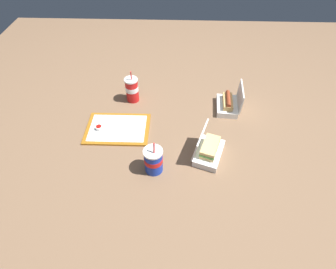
# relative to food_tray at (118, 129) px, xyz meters

# --- Properties ---
(ground_plane) EXTENTS (3.20, 3.20, 0.00)m
(ground_plane) POSITION_rel_food_tray_xyz_m (0.32, -0.05, -0.01)
(ground_plane) COLOR brown
(food_tray) EXTENTS (0.37, 0.26, 0.01)m
(food_tray) POSITION_rel_food_tray_xyz_m (0.00, 0.00, 0.00)
(food_tray) COLOR #A56619
(food_tray) RESTS_ON ground_plane
(ketchup_cup) EXTENTS (0.04, 0.04, 0.02)m
(ketchup_cup) POSITION_rel_food_tray_xyz_m (-0.10, -0.02, 0.02)
(ketchup_cup) COLOR white
(ketchup_cup) RESTS_ON food_tray
(napkin_stack) EXTENTS (0.12, 0.12, 0.00)m
(napkin_stack) POSITION_rel_food_tray_xyz_m (-0.07, -0.05, 0.01)
(napkin_stack) COLOR white
(napkin_stack) RESTS_ON food_tray
(plastic_fork) EXTENTS (0.11, 0.04, 0.00)m
(plastic_fork) POSITION_rel_food_tray_xyz_m (-0.01, 0.06, 0.01)
(plastic_fork) COLOR white
(plastic_fork) RESTS_ON food_tray
(clamshell_hotdog_front) EXTENTS (0.15, 0.20, 0.17)m
(clamshell_hotdog_front) POSITION_rel_food_tray_xyz_m (0.67, 0.21, 0.03)
(clamshell_hotdog_front) COLOR white
(clamshell_hotdog_front) RESTS_ON ground_plane
(clamshell_sandwich_left) EXTENTS (0.19, 0.24, 0.17)m
(clamshell_sandwich_left) POSITION_rel_food_tray_xyz_m (0.52, -0.18, 0.04)
(clamshell_sandwich_left) COLOR white
(clamshell_sandwich_left) RESTS_ON ground_plane
(soda_cup_right) EXTENTS (0.10, 0.10, 0.21)m
(soda_cup_right) POSITION_rel_food_tray_xyz_m (0.23, -0.28, 0.07)
(soda_cup_right) COLOR #1938B7
(soda_cup_right) RESTS_ON ground_plane
(soda_cup_center) EXTENTS (0.09, 0.09, 0.22)m
(soda_cup_center) POSITION_rel_food_tray_xyz_m (0.06, 0.28, 0.08)
(soda_cup_center) COLOR red
(soda_cup_center) RESTS_ON ground_plane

